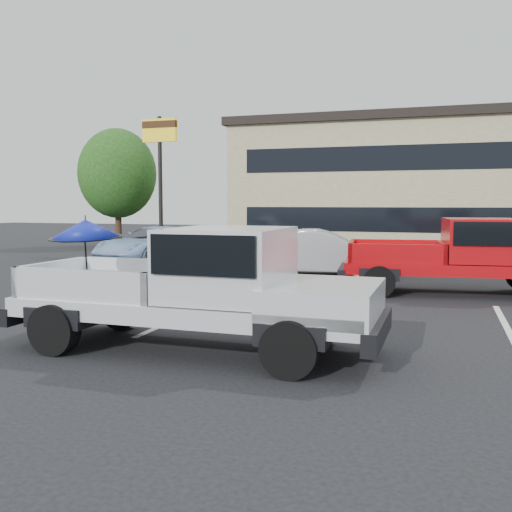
{
  "coord_description": "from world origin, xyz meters",
  "views": [
    {
      "loc": [
        1.81,
        -8.74,
        2.24
      ],
      "look_at": [
        -1.3,
        0.85,
        1.3
      ],
      "focal_mm": 40.0,
      "sensor_mm": 36.0,
      "label": 1
    }
  ],
  "objects_px": {
    "silver_sedan": "(321,252)",
    "tree_left": "(117,174)",
    "blue_suv": "(154,245)",
    "motel_sign": "(160,148)",
    "red_pickup": "(473,253)",
    "silver_pickup": "(213,283)"
  },
  "relations": [
    {
      "from": "motel_sign",
      "to": "silver_pickup",
      "type": "distance_m",
      "value": 17.58
    },
    {
      "from": "silver_sedan",
      "to": "silver_pickup",
      "type": "bearing_deg",
      "value": 173.45
    },
    {
      "from": "silver_sedan",
      "to": "red_pickup",
      "type": "bearing_deg",
      "value": -129.23
    },
    {
      "from": "silver_sedan",
      "to": "tree_left",
      "type": "bearing_deg",
      "value": 47.49
    },
    {
      "from": "silver_sedan",
      "to": "blue_suv",
      "type": "distance_m",
      "value": 6.75
    },
    {
      "from": "tree_left",
      "to": "silver_pickup",
      "type": "bearing_deg",
      "value": -54.89
    },
    {
      "from": "silver_sedan",
      "to": "blue_suv",
      "type": "xyz_separation_m",
      "value": [
        -6.58,
        1.5,
        -0.02
      ]
    },
    {
      "from": "tree_left",
      "to": "silver_sedan",
      "type": "distance_m",
      "value": 15.19
    },
    {
      "from": "tree_left",
      "to": "blue_suv",
      "type": "relative_size",
      "value": 1.22
    },
    {
      "from": "tree_left",
      "to": "silver_pickup",
      "type": "distance_m",
      "value": 22.05
    },
    {
      "from": "tree_left",
      "to": "red_pickup",
      "type": "relative_size",
      "value": 1.03
    },
    {
      "from": "blue_suv",
      "to": "silver_sedan",
      "type": "bearing_deg",
      "value": 1.67
    },
    {
      "from": "motel_sign",
      "to": "red_pickup",
      "type": "relative_size",
      "value": 1.03
    },
    {
      "from": "red_pickup",
      "to": "motel_sign",
      "type": "bearing_deg",
      "value": 141.69
    },
    {
      "from": "motel_sign",
      "to": "silver_sedan",
      "type": "height_order",
      "value": "motel_sign"
    },
    {
      "from": "motel_sign",
      "to": "blue_suv",
      "type": "bearing_deg",
      "value": -66.03
    },
    {
      "from": "silver_pickup",
      "to": "motel_sign",
      "type": "bearing_deg",
      "value": 120.48
    },
    {
      "from": "silver_pickup",
      "to": "silver_sedan",
      "type": "height_order",
      "value": "silver_pickup"
    },
    {
      "from": "motel_sign",
      "to": "silver_pickup",
      "type": "relative_size",
      "value": 1.05
    },
    {
      "from": "silver_sedan",
      "to": "motel_sign",
      "type": "bearing_deg",
      "value": 48.81
    },
    {
      "from": "silver_sedan",
      "to": "blue_suv",
      "type": "relative_size",
      "value": 0.87
    },
    {
      "from": "motel_sign",
      "to": "tree_left",
      "type": "xyz_separation_m",
      "value": [
        -4.0,
        3.0,
        -0.92
      ]
    }
  ]
}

